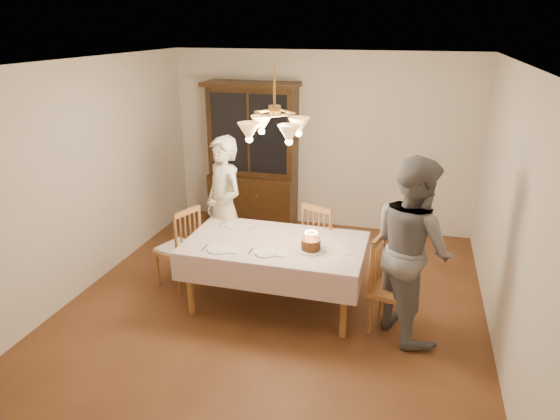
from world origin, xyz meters
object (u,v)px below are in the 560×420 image
(chair_far_side, at_px, (324,246))
(elderly_woman, at_px, (224,208))
(china_hutch, at_px, (253,158))
(dining_table, at_px, (275,248))
(birthday_cake, at_px, (311,245))

(chair_far_side, relative_size, elderly_woman, 0.58)
(china_hutch, distance_m, chair_far_side, 2.16)
(dining_table, relative_size, birthday_cake, 6.33)
(china_hutch, relative_size, chair_far_side, 2.16)
(dining_table, relative_size, china_hutch, 0.88)
(dining_table, height_order, birthday_cake, birthday_cake)
(birthday_cake, bearing_deg, elderly_woman, 151.27)
(dining_table, height_order, elderly_woman, elderly_woman)
(chair_far_side, bearing_deg, dining_table, -119.21)
(china_hutch, xyz_separation_m, birthday_cake, (1.40, -2.35, -0.23))
(elderly_woman, height_order, birthday_cake, elderly_woman)
(elderly_woman, bearing_deg, chair_far_side, 45.76)
(chair_far_side, distance_m, elderly_woman, 1.28)
(elderly_woman, xyz_separation_m, birthday_cake, (1.21, -0.66, -0.05))
(chair_far_side, distance_m, birthday_cake, 0.90)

